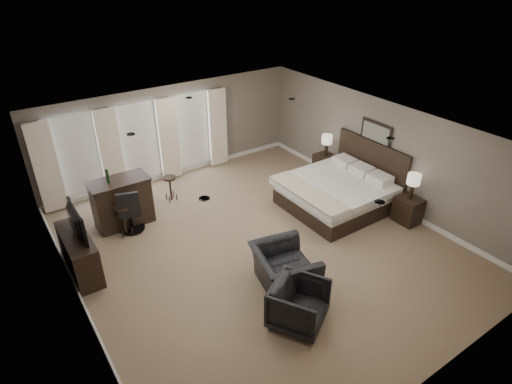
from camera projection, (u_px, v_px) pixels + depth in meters
room at (259, 194)px, 8.83m from camera, size 7.60×8.60×2.64m
window_bay at (140, 145)px, 11.34m from camera, size 5.25×0.20×2.30m
bed at (339, 180)px, 10.54m from camera, size 2.40×2.29×1.53m
nightstand_near at (408, 210)px, 10.15m from camera, size 0.48×0.58×0.64m
nightstand_far at (325, 166)px, 12.23m from camera, size 0.48×0.59×0.64m
lamp_near at (412, 187)px, 9.84m from camera, size 0.31×0.31×0.63m
lamp_far at (327, 145)px, 11.93m from camera, size 0.30×0.30×0.61m
wall_art at (376, 133)px, 10.60m from camera, size 0.04×0.96×0.56m
dresser at (80, 254)px, 8.48m from camera, size 0.48×1.50×0.87m
tv at (74, 233)px, 8.24m from camera, size 0.61×1.05×0.14m
armchair_near at (284, 263)px, 8.08m from camera, size 1.06×1.38×1.07m
armchair_far at (299, 303)px, 7.28m from camera, size 1.19×1.17×0.91m
bar_counter at (122, 202)px, 9.95m from camera, size 1.34×0.70×1.17m
bar_stool_left at (124, 220)px, 9.65m from camera, size 0.43×0.43×0.75m
bar_stool_right at (170, 189)px, 11.03m from camera, size 0.40×0.40×0.68m
desk_chair at (129, 209)px, 9.73m from camera, size 0.70×0.70×1.11m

